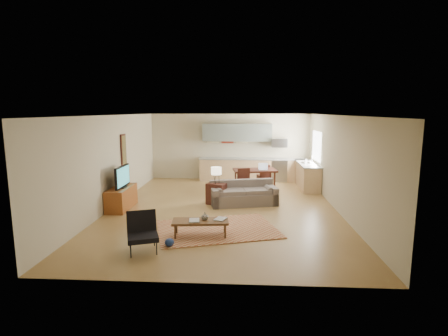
# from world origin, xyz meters

# --- Properties ---
(room) EXTENTS (9.00, 9.00, 9.00)m
(room) POSITION_xyz_m (0.00, 0.00, 1.35)
(room) COLOR olive
(room) RESTS_ON ground
(kitchen_counter_back) EXTENTS (4.26, 0.64, 0.92)m
(kitchen_counter_back) POSITION_xyz_m (0.90, 4.18, 0.46)
(kitchen_counter_back) COLOR tan
(kitchen_counter_back) RESTS_ON ground
(kitchen_counter_right) EXTENTS (0.64, 2.26, 0.92)m
(kitchen_counter_right) POSITION_xyz_m (2.93, 3.00, 0.46)
(kitchen_counter_right) COLOR tan
(kitchen_counter_right) RESTS_ON ground
(kitchen_range) EXTENTS (0.62, 0.62, 0.90)m
(kitchen_range) POSITION_xyz_m (2.00, 4.18, 0.45)
(kitchen_range) COLOR #A5A8AD
(kitchen_range) RESTS_ON ground
(kitchen_microwave) EXTENTS (0.62, 0.40, 0.35)m
(kitchen_microwave) POSITION_xyz_m (2.00, 4.20, 1.55)
(kitchen_microwave) COLOR #A5A8AD
(kitchen_microwave) RESTS_ON room
(upper_cabinets) EXTENTS (2.80, 0.34, 0.70)m
(upper_cabinets) POSITION_xyz_m (0.30, 4.33, 1.95)
(upper_cabinets) COLOR slate
(upper_cabinets) RESTS_ON room
(window_right) EXTENTS (0.02, 1.40, 1.05)m
(window_right) POSITION_xyz_m (3.23, 3.00, 1.55)
(window_right) COLOR white
(window_right) RESTS_ON room
(wall_art_left) EXTENTS (0.06, 0.42, 1.10)m
(wall_art_left) POSITION_xyz_m (-3.21, 0.90, 1.55)
(wall_art_left) COLOR olive
(wall_art_left) RESTS_ON room
(triptych) EXTENTS (1.70, 0.04, 0.50)m
(triptych) POSITION_xyz_m (-0.10, 4.47, 1.75)
(triptych) COLOR beige
(triptych) RESTS_ON room
(rug) EXTENTS (3.22, 2.65, 0.02)m
(rug) POSITION_xyz_m (-0.04, -1.84, 0.01)
(rug) COLOR #9C4429
(rug) RESTS_ON floor
(sofa) EXTENTS (2.22, 1.34, 0.72)m
(sofa) POSITION_xyz_m (0.59, 0.47, 0.36)
(sofa) COLOR #6C5F57
(sofa) RESTS_ON floor
(coffee_table) EXTENTS (1.31, 0.63, 0.38)m
(coffee_table) POSITION_xyz_m (-0.38, -2.33, 0.19)
(coffee_table) COLOR #523319
(coffee_table) RESTS_ON floor
(book_a) EXTENTS (0.30, 0.36, 0.03)m
(book_a) POSITION_xyz_m (-0.63, -2.40, 0.39)
(book_a) COLOR maroon
(book_a) RESTS_ON coffee_table
(book_b) EXTENTS (0.42, 0.45, 0.02)m
(book_b) POSITION_xyz_m (-0.04, -2.19, 0.39)
(book_b) COLOR navy
(book_b) RESTS_ON coffee_table
(vase) EXTENTS (0.20, 0.20, 0.17)m
(vase) POSITION_xyz_m (-0.29, -2.27, 0.46)
(vase) COLOR black
(vase) RESTS_ON coffee_table
(armchair) EXTENTS (0.89, 0.89, 0.79)m
(armchair) POSITION_xyz_m (-1.44, -3.26, 0.40)
(armchair) COLOR black
(armchair) RESTS_ON floor
(tv_credenza) EXTENTS (0.53, 1.37, 0.63)m
(tv_credenza) POSITION_xyz_m (-2.97, -0.17, 0.32)
(tv_credenza) COLOR brown
(tv_credenza) RESTS_ON floor
(tv) EXTENTS (0.11, 1.05, 0.63)m
(tv) POSITION_xyz_m (-2.91, -0.17, 0.95)
(tv) COLOR black
(tv) RESTS_ON tv_credenza
(console_table) EXTENTS (0.65, 0.55, 0.65)m
(console_table) POSITION_xyz_m (-0.24, 0.46, 0.32)
(console_table) COLOR #351610
(console_table) RESTS_ON floor
(table_lamp) EXTENTS (0.41, 0.41, 0.52)m
(table_lamp) POSITION_xyz_m (-0.24, 0.46, 0.91)
(table_lamp) COLOR beige
(table_lamp) RESTS_ON console_table
(dining_table) EXTENTS (1.61, 1.08, 0.76)m
(dining_table) POSITION_xyz_m (0.98, 2.44, 0.38)
(dining_table) COLOR #351610
(dining_table) RESTS_ON floor
(dining_chair_near) EXTENTS (0.52, 0.54, 0.89)m
(dining_chair_near) POSITION_xyz_m (0.63, 1.73, 0.44)
(dining_chair_near) COLOR #351610
(dining_chair_near) RESTS_ON floor
(dining_chair_far) EXTENTS (0.50, 0.51, 0.84)m
(dining_chair_far) POSITION_xyz_m (1.32, 3.15, 0.42)
(dining_chair_far) COLOR #351610
(dining_chair_far) RESTS_ON floor
(laptop) EXTENTS (0.33, 0.25, 0.24)m
(laptop) POSITION_xyz_m (1.27, 2.34, 0.88)
(laptop) COLOR #A5A8AD
(laptop) RESTS_ON dining_table
(soap_bottle) EXTENTS (0.10, 0.10, 0.19)m
(soap_bottle) POSITION_xyz_m (2.83, 2.84, 1.02)
(soap_bottle) COLOR beige
(soap_bottle) RESTS_ON kitchen_counter_right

